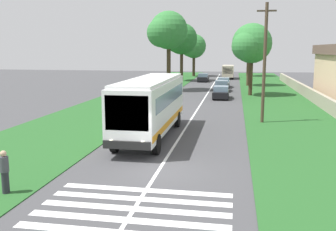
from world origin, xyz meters
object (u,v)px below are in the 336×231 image
object	(u,v)px
roadside_tree_right_1	(248,42)
roadside_tree_right_2	(251,45)
roadside_tree_left_1	(181,40)
utility_pole	(265,62)
trailing_car_1	(221,86)
roadside_tree_left_0	(193,47)
roadside_tree_left_2	(167,32)
trailing_car_3	(203,78)
roadside_tree_right_0	(248,41)
trailing_minibus_0	(228,71)
pedestrian	(5,171)
trailing_car_2	(224,83)
coach_bus	(151,104)
trailing_car_0	(221,93)

from	to	relation	value
roadside_tree_right_1	roadside_tree_right_2	xyz separation A→B (m)	(-12.61, 0.10, -0.54)
roadside_tree_left_1	utility_pole	distance (m)	39.41
trailing_car_1	roadside_tree_right_1	bearing A→B (deg)	-23.41
roadside_tree_left_0	roadside_tree_right_2	size ratio (longest dim) A/B	1.01
roadside_tree_left_0	roadside_tree_left_2	world-z (taller)	roadside_tree_left_2
trailing_car_3	roadside_tree_right_2	bearing A→B (deg)	-159.68
roadside_tree_right_2	roadside_tree_left_2	bearing A→B (deg)	71.00
trailing_car_3	roadside_tree_left_2	bearing A→B (deg)	166.96
roadside_tree_left_2	roadside_tree_left_0	bearing A→B (deg)	-0.79
roadside_tree_right_0	roadside_tree_right_2	xyz separation A→B (m)	(-33.64, 0.74, -1.03)
trailing_minibus_0	roadside_tree_right_1	bearing A→B (deg)	-167.40
roadside_tree_left_2	pedestrian	xyz separation A→B (m)	(-37.60, -0.40, -6.92)
trailing_car_2	roadside_tree_left_1	xyz separation A→B (m)	(10.52, 7.92, 6.50)
coach_bus	roadside_tree_left_2	size ratio (longest dim) A/B	1.06
roadside_tree_left_2	trailing_car_0	bearing A→B (deg)	-133.59
utility_pole	roadside_tree_right_1	bearing A→B (deg)	0.61
coach_bus	roadside_tree_right_0	distance (m)	57.84
roadside_tree_left_1	roadside_tree_left_2	world-z (taller)	roadside_tree_left_2
roadside_tree_left_2	pedestrian	distance (m)	38.23
trailing_car_3	roadside_tree_right_2	distance (m)	21.17
trailing_minibus_0	roadside_tree_left_1	world-z (taller)	roadside_tree_left_1
coach_bus	roadside_tree_right_1	distance (m)	37.03
trailing_minibus_0	roadside_tree_left_1	size ratio (longest dim) A/B	0.60
trailing_car_3	trailing_minibus_0	distance (m)	8.51
trailing_car_3	trailing_minibus_0	size ratio (longest dim) A/B	0.72
utility_pole	pedestrian	bearing A→B (deg)	147.00
trailing_car_3	pedestrian	bearing A→B (deg)	176.56
trailing_minibus_0	pedestrian	distance (m)	60.96
roadside_tree_right_0	roadside_tree_right_2	distance (m)	33.67
trailing_car_2	utility_pole	size ratio (longest dim) A/B	0.49
trailing_car_1	trailing_minibus_0	xyz separation A→B (m)	(22.17, -0.41, 0.88)
trailing_car_3	pedestrian	xyz separation A→B (m)	(-53.11, 3.19, 0.24)
roadside_tree_left_1	roadside_tree_right_1	xyz separation A→B (m)	(-7.53, -11.35, -0.55)
trailing_car_0	pedestrian	bearing A→B (deg)	166.92
trailing_car_3	roadside_tree_right_1	xyz separation A→B (m)	(-6.59, -7.21, 5.95)
coach_bus	roadside_tree_left_1	world-z (taller)	roadside_tree_left_1
roadside_tree_left_2	roadside_tree_right_0	size ratio (longest dim) A/B	1.08
roadside_tree_right_0	roadside_tree_right_2	bearing A→B (deg)	178.74
coach_bus	trailing_car_2	size ratio (longest dim) A/B	2.60
coach_bus	trailing_car_1	distance (m)	28.17
trailing_car_2	roadside_tree_right_2	world-z (taller)	roadside_tree_right_2
trailing_minibus_0	roadside_tree_left_0	distance (m)	10.05
trailing_car_3	utility_pole	distance (m)	37.58
trailing_car_0	roadside_tree_left_2	xyz separation A→B (m)	(7.12, 7.48, 7.16)
coach_bus	trailing_car_2	distance (m)	33.32
trailing_car_2	coach_bus	bearing A→B (deg)	173.90
trailing_car_1	roadside_tree_right_2	size ratio (longest dim) A/B	0.50
roadside_tree_left_2	trailing_minibus_0	bearing A→B (deg)	-18.50
roadside_tree_right_1	roadside_tree_left_2	bearing A→B (deg)	129.58
roadside_tree_right_1	pedestrian	xyz separation A→B (m)	(-46.53, 10.40, -5.71)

